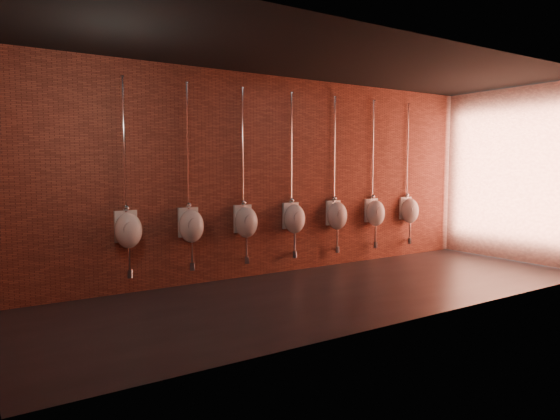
{
  "coord_description": "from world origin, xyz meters",
  "views": [
    {
      "loc": [
        -4.44,
        -5.35,
        1.76
      ],
      "look_at": [
        -0.37,
        0.9,
        1.1
      ],
      "focal_mm": 32.0,
      "sensor_mm": 36.0,
      "label": 1
    }
  ],
  "objects_px": {
    "urinal_3": "(294,218)",
    "urinal_6": "(410,210)",
    "urinal_2": "(246,221)",
    "urinal_4": "(337,215)",
    "urinal_0": "(128,229)",
    "urinal_5": "(375,212)",
    "urinal_1": "(191,225)"
  },
  "relations": [
    {
      "from": "urinal_1",
      "to": "urinal_4",
      "type": "xyz_separation_m",
      "value": [
        2.73,
        0.0,
        0.0
      ]
    },
    {
      "from": "urinal_6",
      "to": "urinal_1",
      "type": "bearing_deg",
      "value": 180.0
    },
    {
      "from": "urinal_2",
      "to": "urinal_6",
      "type": "relative_size",
      "value": 1.0
    },
    {
      "from": "urinal_4",
      "to": "urinal_6",
      "type": "relative_size",
      "value": 1.0
    },
    {
      "from": "urinal_0",
      "to": "urinal_1",
      "type": "distance_m",
      "value": 0.91
    },
    {
      "from": "urinal_2",
      "to": "urinal_4",
      "type": "distance_m",
      "value": 1.82
    },
    {
      "from": "urinal_2",
      "to": "urinal_5",
      "type": "bearing_deg",
      "value": 0.0
    },
    {
      "from": "urinal_3",
      "to": "urinal_6",
      "type": "height_order",
      "value": "same"
    },
    {
      "from": "urinal_0",
      "to": "urinal_1",
      "type": "xyz_separation_m",
      "value": [
        0.91,
        0.0,
        0.0
      ]
    },
    {
      "from": "urinal_1",
      "to": "urinal_3",
      "type": "xyz_separation_m",
      "value": [
        1.82,
        0.0,
        0.0
      ]
    },
    {
      "from": "urinal_2",
      "to": "urinal_3",
      "type": "xyz_separation_m",
      "value": [
        0.91,
        0.0,
        0.0
      ]
    },
    {
      "from": "urinal_3",
      "to": "urinal_5",
      "type": "xyz_separation_m",
      "value": [
        1.82,
        0.0,
        0.0
      ]
    },
    {
      "from": "urinal_4",
      "to": "urinal_5",
      "type": "distance_m",
      "value": 0.91
    },
    {
      "from": "urinal_0",
      "to": "urinal_5",
      "type": "bearing_deg",
      "value": 0.0
    },
    {
      "from": "urinal_2",
      "to": "urinal_4",
      "type": "height_order",
      "value": "same"
    },
    {
      "from": "urinal_3",
      "to": "urinal_6",
      "type": "relative_size",
      "value": 1.0
    },
    {
      "from": "urinal_0",
      "to": "urinal_4",
      "type": "distance_m",
      "value": 3.64
    },
    {
      "from": "urinal_0",
      "to": "urinal_5",
      "type": "height_order",
      "value": "same"
    },
    {
      "from": "urinal_1",
      "to": "urinal_0",
      "type": "bearing_deg",
      "value": 180.0
    },
    {
      "from": "urinal_3",
      "to": "urinal_4",
      "type": "height_order",
      "value": "same"
    },
    {
      "from": "urinal_2",
      "to": "urinal_6",
      "type": "distance_m",
      "value": 3.64
    },
    {
      "from": "urinal_6",
      "to": "urinal_2",
      "type": "bearing_deg",
      "value": 180.0
    },
    {
      "from": "urinal_2",
      "to": "urinal_6",
      "type": "xyz_separation_m",
      "value": [
        3.64,
        0.0,
        0.0
      ]
    },
    {
      "from": "urinal_2",
      "to": "urinal_4",
      "type": "relative_size",
      "value": 1.0
    },
    {
      "from": "urinal_6",
      "to": "urinal_5",
      "type": "bearing_deg",
      "value": 180.0
    },
    {
      "from": "urinal_3",
      "to": "urinal_4",
      "type": "distance_m",
      "value": 0.91
    },
    {
      "from": "urinal_4",
      "to": "urinal_6",
      "type": "height_order",
      "value": "same"
    },
    {
      "from": "urinal_2",
      "to": "urinal_4",
      "type": "bearing_deg",
      "value": 0.0
    },
    {
      "from": "urinal_6",
      "to": "urinal_0",
      "type": "bearing_deg",
      "value": 180.0
    },
    {
      "from": "urinal_0",
      "to": "urinal_1",
      "type": "relative_size",
      "value": 1.0
    },
    {
      "from": "urinal_1",
      "to": "urinal_6",
      "type": "distance_m",
      "value": 4.55
    },
    {
      "from": "urinal_2",
      "to": "urinal_0",
      "type": "bearing_deg",
      "value": 180.0
    }
  ]
}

